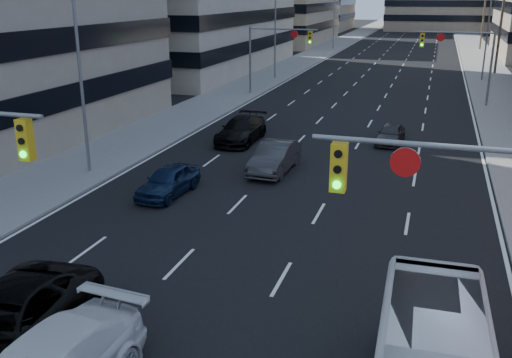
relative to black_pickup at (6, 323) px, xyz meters
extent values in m
cube|color=black|center=(3.90, 123.82, -0.81)|extent=(18.00, 300.00, 0.02)
cube|color=slate|center=(-7.60, 123.82, -0.75)|extent=(5.00, 300.00, 0.15)
cube|color=slate|center=(15.40, 123.82, -0.75)|extent=(5.00, 300.00, 0.15)
cube|color=gold|center=(-0.20, 1.82, 4.33)|extent=(0.35, 0.28, 1.10)
cylinder|color=black|center=(-0.20, 1.66, 4.68)|extent=(0.18, 0.06, 0.18)
cylinder|color=black|center=(-0.20, 1.66, 4.33)|extent=(0.18, 0.06, 0.18)
cylinder|color=#0CE526|center=(-0.20, 1.66, 3.98)|extent=(0.18, 0.06, 0.18)
cylinder|color=slate|center=(10.65, 1.82, 4.98)|extent=(6.50, 0.12, 0.12)
cube|color=gold|center=(8.00, 1.82, 4.33)|extent=(0.35, 0.28, 1.10)
cylinder|color=black|center=(8.00, 1.66, 4.68)|extent=(0.18, 0.06, 0.18)
cylinder|color=black|center=(8.00, 1.66, 4.33)|extent=(0.18, 0.06, 0.18)
cylinder|color=#0CE526|center=(8.00, 1.66, 3.98)|extent=(0.18, 0.06, 0.18)
cylinder|color=white|center=(9.40, 1.79, 4.58)|extent=(0.64, 0.06, 0.64)
cylinder|color=slate|center=(-6.10, 38.82, 2.18)|extent=(0.18, 0.18, 6.00)
cylinder|color=slate|center=(-3.10, 38.82, 4.98)|extent=(6.00, 0.12, 0.12)
cube|color=gold|center=(-0.70, 38.82, 4.33)|extent=(0.35, 0.28, 1.10)
cylinder|color=black|center=(-0.70, 38.66, 4.68)|extent=(0.18, 0.06, 0.18)
cylinder|color=black|center=(-0.70, 38.66, 4.33)|extent=(0.18, 0.06, 0.18)
cylinder|color=#0CE526|center=(-0.70, 38.66, 3.98)|extent=(0.18, 0.06, 0.18)
cylinder|color=white|center=(-2.10, 38.79, 4.58)|extent=(0.64, 0.06, 0.64)
cylinder|color=slate|center=(13.90, 38.82, 2.18)|extent=(0.18, 0.18, 6.00)
cylinder|color=slate|center=(10.90, 38.82, 4.98)|extent=(6.00, 0.12, 0.12)
cube|color=gold|center=(8.50, 38.82, 4.33)|extent=(0.35, 0.28, 1.10)
cylinder|color=black|center=(8.50, 38.66, 4.68)|extent=(0.18, 0.06, 0.18)
cylinder|color=black|center=(8.50, 38.66, 4.33)|extent=(0.18, 0.06, 0.18)
cylinder|color=#0CE526|center=(8.50, 38.66, 3.98)|extent=(0.18, 0.06, 0.18)
cylinder|color=white|center=(9.90, 38.79, 4.58)|extent=(0.64, 0.06, 0.64)
cylinder|color=#4C3D2D|center=(16.10, 59.82, 4.68)|extent=(0.28, 0.28, 11.00)
cylinder|color=#4C3D2D|center=(16.10, 89.82, 4.68)|extent=(0.28, 0.28, 11.00)
cylinder|color=slate|center=(-6.60, 13.82, 3.68)|extent=(0.16, 0.16, 9.00)
cylinder|color=slate|center=(-6.60, 48.82, 3.68)|extent=(0.16, 0.16, 9.00)
cylinder|color=slate|center=(-6.60, 83.82, 3.68)|extent=(0.16, 0.16, 9.00)
cylinder|color=slate|center=(14.40, 53.82, 3.68)|extent=(0.16, 0.16, 9.00)
imported|color=black|center=(0.00, 0.00, 0.00)|extent=(3.14, 6.11, 1.65)
imported|color=#0E1D39|center=(-1.30, 12.07, -0.15)|extent=(1.86, 4.08, 1.36)
imported|color=#302F32|center=(2.33, 16.97, -0.06)|extent=(1.78, 4.67, 1.52)
imported|color=black|center=(-1.30, 22.28, -0.07)|extent=(2.13, 5.22, 1.51)
imported|color=#2C2C2E|center=(7.52, 24.60, -0.21)|extent=(1.76, 3.73, 1.23)
camera|label=1|loc=(9.85, -10.11, 7.97)|focal=40.00mm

